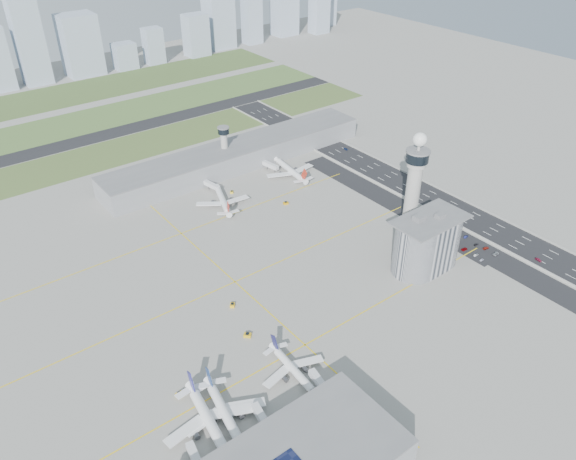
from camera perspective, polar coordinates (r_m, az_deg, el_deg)
ground at (r=304.82m, az=4.03°, el=-5.21°), size 1000.00×1000.00×0.00m
grass_strip_0 at (r=465.61m, az=-16.59°, el=7.74°), size 480.00×50.00×0.08m
grass_strip_1 at (r=531.62m, az=-19.84°, el=10.30°), size 480.00×60.00×0.08m
grass_strip_2 at (r=604.36m, az=-22.54°, el=12.37°), size 480.00×70.00×0.08m
runway at (r=497.85m, az=-18.30°, el=9.09°), size 480.00×22.00×0.10m
highway at (r=378.89m, az=17.27°, el=1.59°), size 28.00×500.00×0.10m
barrier_left at (r=368.47m, az=15.97°, el=0.99°), size 0.60×500.00×1.20m
barrier_right at (r=389.01m, az=18.54°, el=2.30°), size 0.60×500.00×1.20m
landside_road at (r=356.19m, az=16.10°, el=-0.33°), size 18.00×260.00×0.08m
parking_lot at (r=349.30m, az=17.41°, el=-1.30°), size 20.00×44.00×0.10m
taxiway_line_h_0 at (r=267.98m, az=1.74°, el=-11.60°), size 260.00×0.60×0.01m
taxiway_line_h_1 at (r=304.92m, az=-5.41°, el=-5.27°), size 260.00×0.60×0.01m
taxiway_line_h_2 at (r=348.35m, az=-10.80°, el=-0.35°), size 260.00×0.60×0.01m
taxiway_line_v at (r=304.92m, az=-5.41°, el=-5.27°), size 0.60×260.00×0.01m
control_tower at (r=335.39m, az=12.71°, el=4.97°), size 14.00×14.00×64.50m
secondary_tower at (r=415.07m, az=-6.49°, el=8.69°), size 8.60×8.60×31.90m
admin_building at (r=315.84m, az=13.92°, el=-1.28°), size 42.00×24.00×33.50m
terminal_pier at (r=422.78m, az=-5.10°, el=7.61°), size 210.00×32.00×15.80m
airplane_near_a at (r=234.06m, az=-7.98°, el=-18.43°), size 43.86×49.47×12.43m
airplane_near_b at (r=236.11m, az=-6.37°, el=-17.81°), size 42.08×47.11×11.62m
airplane_near_c at (r=251.40m, az=0.62°, el=-13.71°), size 33.45×38.51×10.19m
airplane_far_a at (r=372.12m, az=-6.70°, el=3.42°), size 48.00×51.72×11.75m
airplane_far_b at (r=407.37m, az=0.19°, el=6.47°), size 43.43×49.21×12.51m
jet_bridge_near_1 at (r=232.22m, az=-1.89°, el=-19.92°), size 5.39×14.31×5.70m
jet_bridge_near_2 at (r=244.16m, az=4.06°, el=-16.45°), size 5.39×14.31×5.70m
jet_bridge_far_0 at (r=395.60m, az=-8.40°, el=4.68°), size 5.39×14.31×5.70m
jet_bridge_far_1 at (r=418.90m, az=-2.48°, el=6.70°), size 5.39×14.31×5.70m
tug_0 at (r=251.14m, az=-11.00°, el=-16.03°), size 3.02×2.15×1.71m
tug_1 at (r=243.14m, az=-6.01°, el=-17.61°), size 2.71×3.30×1.65m
tug_2 at (r=271.94m, az=-4.14°, el=-10.57°), size 4.22×4.27×2.07m
tug_3 at (r=289.03m, az=-5.68°, el=-7.56°), size 3.70×3.88×1.86m
tug_4 at (r=387.31m, az=-5.74°, el=3.89°), size 3.14×3.45×1.66m
tug_5 at (r=372.01m, az=-0.23°, el=2.78°), size 3.69×2.95×1.89m
car_lot_0 at (r=337.32m, az=19.08°, el=-2.88°), size 3.27×1.53×1.08m
car_lot_1 at (r=340.30m, az=18.55°, el=-2.42°), size 3.52×1.38×1.14m
car_lot_2 at (r=343.26m, az=17.49°, el=-1.86°), size 4.29×2.16×1.16m
car_lot_3 at (r=347.28m, az=16.31°, el=-1.18°), size 4.56×2.13×1.29m
car_lot_4 at (r=350.13m, az=15.67°, el=-0.77°), size 3.79×1.57×1.28m
car_lot_5 at (r=353.58m, az=15.01°, el=-0.30°), size 3.66×1.36×1.20m
car_lot_6 at (r=345.18m, az=20.37°, el=-2.26°), size 4.84×2.59×1.29m
car_lot_7 at (r=348.19m, az=19.46°, el=-1.73°), size 4.23×2.08×1.18m
car_lot_8 at (r=349.62m, az=18.57°, el=-1.40°), size 3.28×1.55×1.08m
car_lot_9 at (r=354.89m, az=17.63°, el=-0.65°), size 3.75×1.81×1.18m
car_lot_10 at (r=356.29m, az=16.78°, el=-0.35°), size 4.12×2.35×1.08m
car_lot_11 at (r=360.99m, az=15.60°, el=0.33°), size 3.78×1.66×1.08m
car_hw_0 at (r=349.06m, az=24.09°, el=-2.77°), size 2.03×4.01×1.31m
car_hw_1 at (r=399.07m, az=12.89°, el=4.06°), size 1.25×3.40×1.11m
car_hw_2 at (r=450.41m, az=5.89°, el=8.19°), size 2.38×4.23×1.12m
car_hw_4 at (r=485.50m, az=-0.24°, el=10.25°), size 1.36×3.34×1.14m
skyline_bldg_8 at (r=641.51m, az=-24.79°, el=16.93°), size 26.33×21.06×83.39m
skyline_bldg_9 at (r=657.57m, az=-20.35°, el=17.23°), size 36.96×29.57×62.11m
skyline_bldg_10 at (r=667.90m, az=-16.25°, el=16.61°), size 23.01×18.41×27.75m
skyline_bldg_11 at (r=679.34m, az=-13.51°, el=17.74°), size 20.22×16.18×38.97m
skyline_bldg_12 at (r=699.89m, az=-9.32°, el=18.96°), size 26.14×20.92×46.89m
skyline_bldg_13 at (r=725.20m, az=-7.09°, el=21.00°), size 32.26×25.81×81.20m
skyline_bldg_14 at (r=743.62m, az=-3.70°, el=20.97°), size 21.59×17.28×68.75m
skyline_bldg_15 at (r=784.62m, az=-0.35°, el=21.46°), size 30.25×24.20×63.40m
skyline_bldg_16 at (r=795.20m, az=3.21°, el=21.87°), size 23.04×18.43×71.56m
skyline_bldg_17 at (r=841.92m, az=3.92°, el=21.41°), size 22.64×18.11×41.06m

